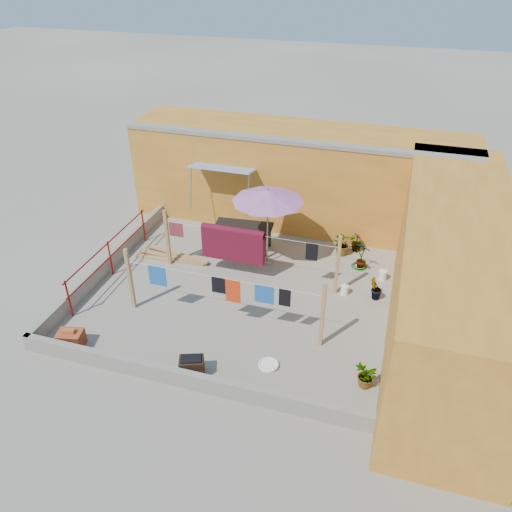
% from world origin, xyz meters
% --- Properties ---
extents(ground, '(80.00, 80.00, 0.00)m').
position_xyz_m(ground, '(0.00, 0.00, 0.00)').
color(ground, '#9E998E').
rests_on(ground, ground).
extents(wall_back, '(11.00, 3.27, 3.21)m').
position_xyz_m(wall_back, '(0.50, 4.69, 1.61)').
color(wall_back, orange).
rests_on(wall_back, ground).
extents(wall_right, '(2.40, 9.00, 3.20)m').
position_xyz_m(wall_right, '(5.20, 0.00, 1.60)').
color(wall_right, orange).
rests_on(wall_right, ground).
extents(parapet_front, '(8.30, 0.16, 0.44)m').
position_xyz_m(parapet_front, '(0.00, -3.58, 0.22)').
color(parapet_front, gray).
rests_on(parapet_front, ground).
extents(parapet_left, '(0.16, 7.30, 0.44)m').
position_xyz_m(parapet_left, '(-4.08, 0.00, 0.22)').
color(parapet_left, gray).
rests_on(parapet_left, ground).
extents(red_railing, '(0.05, 4.20, 1.10)m').
position_xyz_m(red_railing, '(-3.85, -0.20, 0.72)').
color(red_railing, maroon).
rests_on(red_railing, ground).
extents(clothesline_rig, '(5.09, 2.35, 1.80)m').
position_xyz_m(clothesline_rig, '(-0.38, 0.56, 1.01)').
color(clothesline_rig, tan).
rests_on(clothesline_rig, ground).
extents(patio_umbrella, '(2.29, 2.29, 2.46)m').
position_xyz_m(patio_umbrella, '(0.28, 1.71, 2.21)').
color(patio_umbrella, gray).
rests_on(patio_umbrella, ground).
extents(outdoor_table, '(1.85, 1.05, 0.83)m').
position_xyz_m(outdoor_table, '(-0.64, 2.22, 0.75)').
color(outdoor_table, black).
rests_on(outdoor_table, ground).
extents(brick_stack, '(0.66, 0.54, 0.51)m').
position_xyz_m(brick_stack, '(-3.19, -3.20, 0.22)').
color(brick_stack, '#A34425').
rests_on(brick_stack, ground).
extents(lumber_pile, '(2.37, 0.64, 0.14)m').
position_xyz_m(lumber_pile, '(-2.53, 1.07, 0.07)').
color(lumber_pile, tan).
rests_on(lumber_pile, ground).
extents(brazier, '(0.63, 0.52, 0.49)m').
position_xyz_m(brazier, '(-0.06, -3.20, 0.24)').
color(brazier, black).
rests_on(brazier, ground).
extents(white_basin, '(0.48, 0.48, 0.08)m').
position_xyz_m(white_basin, '(1.51, -2.47, 0.04)').
color(white_basin, white).
rests_on(white_basin, ground).
extents(water_jug_a, '(0.22, 0.22, 0.35)m').
position_xyz_m(water_jug_a, '(3.70, 1.81, 0.15)').
color(water_jug_a, white).
rests_on(water_jug_a, ground).
extents(water_jug_b, '(0.21, 0.21, 0.32)m').
position_xyz_m(water_jug_b, '(2.76, 0.80, 0.14)').
color(water_jug_b, white).
rests_on(water_jug_b, ground).
extents(green_hose, '(0.48, 0.48, 0.07)m').
position_xyz_m(green_hose, '(2.99, 2.28, 0.03)').
color(green_hose, '#186B17').
rests_on(green_hose, ground).
extents(plant_back_a, '(0.87, 0.82, 0.76)m').
position_xyz_m(plant_back_a, '(2.40, 2.88, 0.38)').
color(plant_back_a, '#1D5819').
rests_on(plant_back_a, ground).
extents(plant_back_b, '(0.43, 0.43, 0.60)m').
position_xyz_m(plant_back_b, '(2.77, 3.20, 0.30)').
color(plant_back_b, '#1D5819').
rests_on(plant_back_b, ground).
extents(plant_right_a, '(0.58, 0.52, 0.91)m').
position_xyz_m(plant_right_a, '(3.04, 2.20, 0.46)').
color(plant_right_a, '#1D5819').
rests_on(plant_right_a, ground).
extents(plant_right_b, '(0.47, 0.47, 0.67)m').
position_xyz_m(plant_right_b, '(3.57, 0.81, 0.33)').
color(plant_right_b, '#1D5819').
rests_on(plant_right_b, ground).
extents(plant_right_c, '(0.64, 0.68, 0.61)m').
position_xyz_m(plant_right_c, '(3.70, -2.44, 0.31)').
color(plant_right_c, '#1D5819').
rests_on(plant_right_c, ground).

